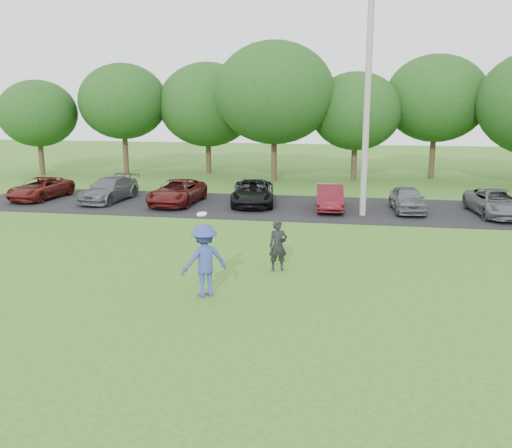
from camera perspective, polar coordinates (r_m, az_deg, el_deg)
The scene contains 7 objects.
ground at distance 15.42m, azimuth -2.25°, elevation -7.57°, with size 100.00×100.00×0.00m, color #32641C.
parking_lot at distance 27.82m, azimuth 3.36°, elevation 1.69°, with size 32.00×6.50×0.03m, color black.
utility_pole at distance 25.82m, azimuth 11.10°, elevation 12.85°, with size 0.28×0.28×10.98m, color gray.
frisbee_player at distance 15.47m, azimuth -5.18°, elevation -3.63°, with size 1.48×1.35×2.36m.
camera_bystander at distance 17.69m, azimuth 2.22°, elevation -2.18°, with size 0.67×0.55×1.59m.
parked_cars at distance 27.77m, azimuth 1.29°, elevation 2.96°, with size 28.13×5.23×1.22m.
tree_row at distance 36.92m, azimuth 7.63°, elevation 11.98°, with size 42.39×9.85×8.64m.
Camera 1 is at (3.07, -14.13, 5.36)m, focal length 40.00 mm.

